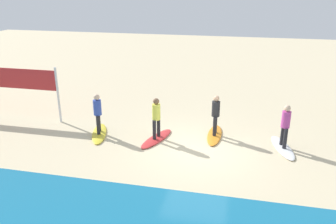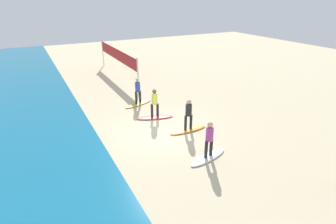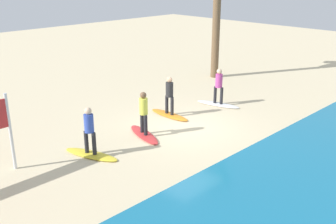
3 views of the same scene
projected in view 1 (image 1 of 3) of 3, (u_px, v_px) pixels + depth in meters
name	position (u px, v px, depth m)	size (l,w,h in m)	color
ground_plane	(198.00, 149.00, 13.05)	(60.00, 60.00, 0.00)	beige
surfboard_white	(282.00, 147.00, 13.05)	(2.10, 0.56, 0.09)	white
surfer_white	(286.00, 123.00, 12.71)	(0.32, 0.45, 1.64)	#232328
surfboard_orange	(214.00, 135.00, 14.12)	(2.10, 0.56, 0.09)	orange
surfer_orange	(216.00, 112.00, 13.78)	(0.32, 0.46, 1.64)	#232328
surfboard_red	(157.00, 139.00, 13.80)	(2.10, 0.56, 0.09)	red
surfer_red	(156.00, 115.00, 13.45)	(0.32, 0.45, 1.64)	#232328
surfboard_yellow	(99.00, 133.00, 14.27)	(2.10, 0.56, 0.09)	yellow
surfer_yellow	(98.00, 111.00, 13.92)	(0.32, 0.44, 1.64)	#232328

